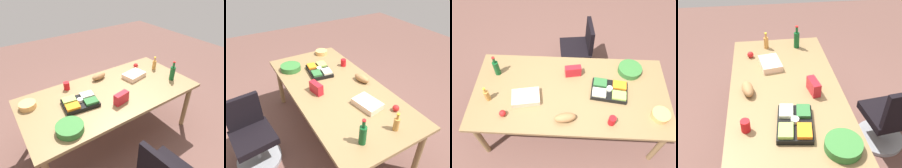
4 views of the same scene
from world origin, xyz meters
The scene contains 12 objects.
ground_plane centered at (0.00, 0.00, 0.00)m, with size 10.00×10.00×0.00m, color brown.
conference_table centered at (0.00, 0.00, 0.73)m, with size 2.36×1.14×0.80m.
office_chair centered at (-0.10, -1.13, 0.34)m, with size 0.56×0.56×0.89m.
sheet_cake centered at (0.51, 0.13, 0.83)m, with size 0.32×0.22×0.07m, color beige.
veggie_tray centered at (-0.46, -0.02, 0.83)m, with size 0.46×0.35×0.09m.
apple_red centered at (0.74, 0.35, 0.84)m, with size 0.08×0.08×0.08m, color red.
chip_bag_red centered at (-0.02, -0.27, 0.87)m, with size 0.20×0.08×0.14m, color red.
dressing_bottle centered at (0.96, 0.15, 0.88)m, with size 0.07×0.07×0.21m.
salad_bowl centered at (-0.75, -0.35, 0.84)m, with size 0.29×0.29×0.08m, color #336F30.
wine_bottle centered at (0.93, -0.24, 0.91)m, with size 0.08×0.08×0.29m.
bread_loaf centered at (0.05, 0.38, 0.85)m, with size 0.24×0.11×0.10m, color #9B6B40.
red_solo_cup centered at (-0.46, 0.39, 0.85)m, with size 0.08×0.08×0.11m, color red.
Camera 4 is at (-1.92, 0.21, 2.35)m, focal length 39.47 mm.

